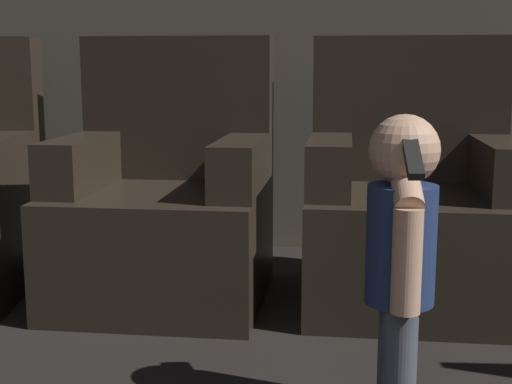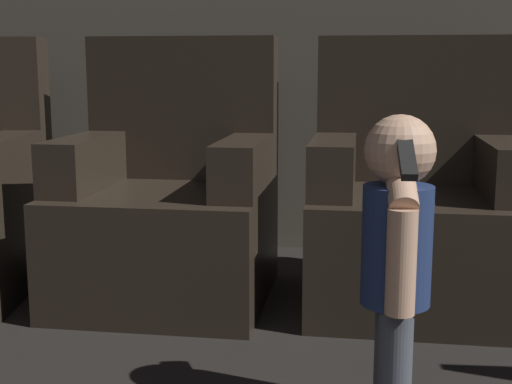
% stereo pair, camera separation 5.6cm
% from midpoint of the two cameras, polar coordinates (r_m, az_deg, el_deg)
% --- Properties ---
extents(armchair_middle, '(0.84, 0.82, 1.03)m').
position_cam_midpoint_polar(armchair_middle, '(2.84, -6.35, -1.30)').
color(armchair_middle, black).
rests_on(armchair_middle, ground_plane).
extents(armchair_right, '(0.84, 0.82, 1.03)m').
position_cam_midpoint_polar(armchair_right, '(2.82, 13.11, -1.58)').
color(armchair_right, black).
rests_on(armchair_right, ground_plane).
extents(person_toddler, '(0.17, 0.32, 0.79)m').
position_cam_midpoint_polar(person_toddler, '(1.81, 12.08, -4.24)').
color(person_toddler, '#474C56').
rests_on(person_toddler, ground_plane).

